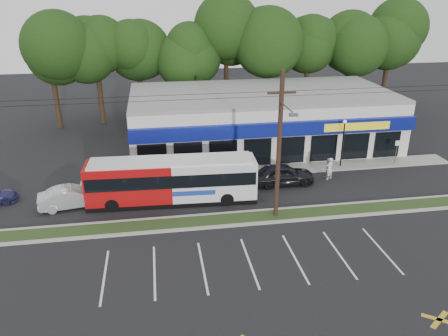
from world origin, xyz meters
The scene contains 15 objects.
ground centered at (0.00, 0.00, 0.00)m, with size 120.00×120.00×0.00m, color black.
grass_strip centered at (0.00, 1.00, 0.06)m, with size 40.00×1.60×0.12m, color #243114.
curb_south centered at (0.00, 0.15, 0.07)m, with size 40.00×0.25×0.14m, color #9E9E93.
curb_north centered at (0.00, 1.85, 0.07)m, with size 40.00×0.25×0.14m, color #9E9E93.
sidewalk centered at (5.00, 9.00, 0.05)m, with size 32.00×2.20×0.10m, color #9E9E93.
strip_mall centered at (5.50, 15.91, 2.65)m, with size 25.00×12.55×5.30m.
utility_pole centered at (2.83, 0.93, 5.41)m, with size 50.00×2.77×10.00m.
lamp_post centered at (11.00, 8.80, 2.67)m, with size 0.30×0.30×4.25m.
sign_post centered at (16.00, 8.57, 1.56)m, with size 0.45×0.10×2.23m.
tree_line centered at (4.00, 26.00, 8.42)m, with size 46.76×6.76×11.83m.
metrobus centered at (-3.82, 4.50, 1.73)m, with size 12.25×3.09×3.27m.
car_dark centered at (4.97, 6.13, 0.84)m, with size 1.99×4.95×1.69m, color black.
car_silver centered at (-10.95, 4.76, 0.76)m, with size 1.61×4.62×1.52m, color #ABAFB3.
pedestrian_a centered at (9.00, 6.44, 0.93)m, with size 0.68×0.44×1.86m, color silver.
pedestrian_b centered at (9.00, 6.82, 0.85)m, with size 0.83×0.64×1.70m, color #B9A9A6.
Camera 1 is at (-4.69, -24.48, 14.59)m, focal length 35.00 mm.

